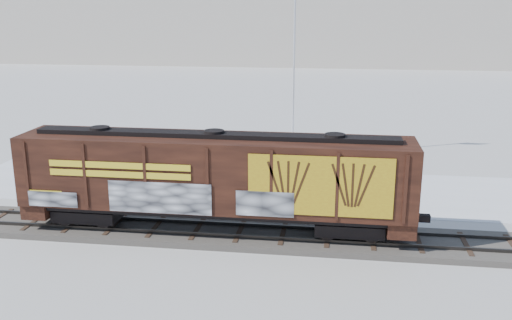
% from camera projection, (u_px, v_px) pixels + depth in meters
% --- Properties ---
extents(ground, '(500.00, 500.00, 0.00)m').
position_uv_depth(ground, '(283.00, 240.00, 25.99)').
color(ground, white).
rests_on(ground, ground).
extents(rail_track, '(50.00, 3.40, 0.43)m').
position_uv_depth(rail_track, '(283.00, 237.00, 25.95)').
color(rail_track, '#59544C').
rests_on(rail_track, ground).
extents(parking_strip, '(40.00, 8.00, 0.03)m').
position_uv_depth(parking_strip, '(295.00, 189.00, 33.15)').
color(parking_strip, white).
rests_on(parking_strip, ground).
extents(hopper_railcar, '(17.65, 3.06, 4.47)m').
position_uv_depth(hopper_railcar, '(215.00, 176.00, 25.65)').
color(hopper_railcar, black).
rests_on(hopper_railcar, rail_track).
extents(flagpole, '(2.30, 0.90, 13.10)m').
position_uv_depth(flagpole, '(295.00, 87.00, 38.75)').
color(flagpole, silver).
rests_on(flagpole, ground).
extents(car_silver, '(4.38, 2.54, 1.40)m').
position_uv_depth(car_silver, '(259.00, 172.00, 33.97)').
color(car_silver, '#ACAEB3').
rests_on(car_silver, parking_strip).
extents(car_white, '(5.02, 3.24, 1.56)m').
position_uv_depth(car_white, '(286.00, 174.00, 33.39)').
color(car_white, white).
rests_on(car_white, parking_strip).
extents(car_dark, '(5.02, 2.16, 1.44)m').
position_uv_depth(car_dark, '(315.00, 181.00, 32.23)').
color(car_dark, black).
rests_on(car_dark, parking_strip).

